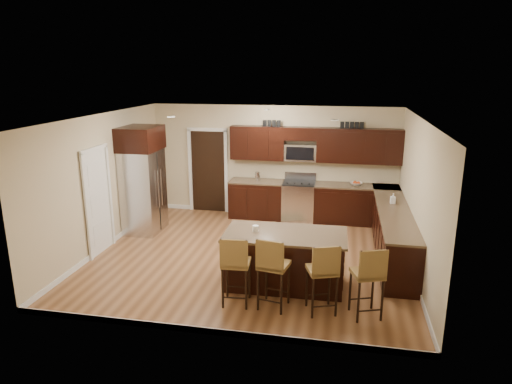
% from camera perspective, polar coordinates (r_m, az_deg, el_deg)
% --- Properties ---
extents(floor, '(6.00, 6.00, 0.00)m').
position_cam_1_polar(floor, '(8.97, -0.67, -8.08)').
color(floor, brown).
rests_on(floor, ground).
extents(ceiling, '(6.00, 6.00, 0.00)m').
position_cam_1_polar(ceiling, '(8.29, -0.73, 9.34)').
color(ceiling, silver).
rests_on(ceiling, wall_back).
extents(wall_back, '(6.00, 0.00, 6.00)m').
position_cam_1_polar(wall_back, '(11.17, 2.15, 3.85)').
color(wall_back, '#C9B891').
rests_on(wall_back, floor).
extents(wall_left, '(0.00, 5.50, 5.50)m').
position_cam_1_polar(wall_left, '(9.58, -18.57, 1.15)').
color(wall_left, '#C9B891').
rests_on(wall_left, floor).
extents(wall_right, '(0.00, 5.50, 5.50)m').
position_cam_1_polar(wall_right, '(8.47, 19.60, -0.73)').
color(wall_right, '#C9B891').
rests_on(wall_right, floor).
extents(base_cabinets, '(4.02, 3.96, 0.92)m').
position_cam_1_polar(base_cabinets, '(10.01, 11.76, -3.08)').
color(base_cabinets, black).
rests_on(base_cabinets, floor).
extents(upper_cabinets, '(4.00, 0.33, 0.80)m').
position_cam_1_polar(upper_cabinets, '(10.81, 7.54, 6.00)').
color(upper_cabinets, black).
rests_on(upper_cabinets, wall_back).
extents(range, '(0.76, 0.64, 1.11)m').
position_cam_1_polar(range, '(11.01, 5.36, -1.08)').
color(range, silver).
rests_on(range, floor).
extents(microwave, '(0.76, 0.31, 0.40)m').
position_cam_1_polar(microwave, '(10.89, 5.59, 4.95)').
color(microwave, silver).
rests_on(microwave, upper_cabinets).
extents(doorway, '(0.85, 0.03, 2.06)m').
position_cam_1_polar(doorway, '(11.58, -5.98, 2.58)').
color(doorway, black).
rests_on(doorway, floor).
extents(pantry_door, '(0.03, 0.80, 2.04)m').
position_cam_1_polar(pantry_door, '(9.40, -19.17, -1.25)').
color(pantry_door, white).
rests_on(pantry_door, floor).
extents(letter_decor, '(2.20, 0.03, 0.15)m').
position_cam_1_polar(letter_decor, '(10.76, 6.85, 8.42)').
color(letter_decor, black).
rests_on(letter_decor, upper_cabinets).
extents(island, '(2.03, 1.10, 0.92)m').
position_cam_1_polar(island, '(7.74, 3.63, -8.56)').
color(island, black).
rests_on(island, floor).
extents(stool_left, '(0.45, 0.45, 1.13)m').
position_cam_1_polar(stool_left, '(6.98, -2.60, -8.87)').
color(stool_left, olive).
rests_on(stool_left, floor).
extents(stool_mid, '(0.50, 0.50, 1.15)m').
position_cam_1_polar(stool_mid, '(6.87, 2.06, -9.15)').
color(stool_mid, olive).
rests_on(stool_mid, floor).
extents(stool_right, '(0.53, 0.53, 1.11)m').
position_cam_1_polar(stool_right, '(6.82, 8.43, -9.70)').
color(stool_right, olive).
rests_on(stool_right, floor).
extents(refrigerator, '(0.79, 0.98, 2.35)m').
position_cam_1_polar(refrigerator, '(10.30, -13.97, 1.61)').
color(refrigerator, silver).
rests_on(refrigerator, floor).
extents(floor_mat, '(0.96, 0.80, 0.01)m').
position_cam_1_polar(floor_mat, '(10.52, 3.40, -4.49)').
color(floor_mat, brown).
rests_on(floor_mat, floor).
extents(fruit_bowl, '(0.30, 0.30, 0.07)m').
position_cam_1_polar(fruit_bowl, '(10.84, 12.40, 1.02)').
color(fruit_bowl, silver).
rests_on(fruit_bowl, base_cabinets).
extents(soap_bottle, '(0.10, 0.10, 0.21)m').
position_cam_1_polar(soap_bottle, '(9.54, 16.75, -0.78)').
color(soap_bottle, '#B2B2B2').
rests_on(soap_bottle, base_cabinets).
extents(canister_tall, '(0.12, 0.12, 0.22)m').
position_cam_1_polar(canister_tall, '(11.00, 0.18, 1.98)').
color(canister_tall, silver).
rests_on(canister_tall, base_cabinets).
extents(canister_short, '(0.11, 0.11, 0.15)m').
position_cam_1_polar(canister_short, '(11.01, 0.23, 1.80)').
color(canister_short, silver).
rests_on(canister_short, base_cabinets).
extents(island_jar, '(0.10, 0.10, 0.10)m').
position_cam_1_polar(island_jar, '(7.62, -0.05, -4.57)').
color(island_jar, white).
rests_on(island_jar, island).
extents(stool_extra, '(0.53, 0.53, 1.11)m').
position_cam_1_polar(stool_extra, '(6.83, 13.96, -9.96)').
color(stool_extra, olive).
rests_on(stool_extra, floor).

